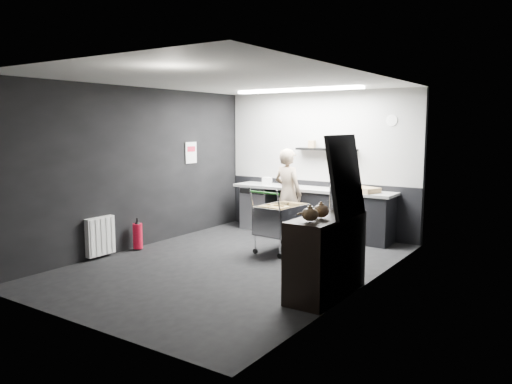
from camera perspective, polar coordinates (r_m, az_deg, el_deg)
The scene contains 22 objects.
floor at distance 7.56m, azimuth -2.44°, elevation -8.21°, with size 5.50×5.50×0.00m, color black.
ceiling at distance 7.30m, azimuth -2.56°, elevation 12.63°, with size 5.50×5.50×0.00m, color silver.
wall_back at distance 9.65m, azimuth 7.27°, elevation 3.32°, with size 5.50×5.50×0.00m, color black.
wall_front at distance 5.37m, azimuth -20.22°, elevation -0.46°, with size 5.50×5.50×0.00m, color black.
wall_left at distance 8.64m, azimuth -13.24°, elevation 2.69°, with size 5.50×5.50×0.00m, color black.
wall_right at distance 6.33m, azimuth 12.22°, elevation 1.00°, with size 5.50×5.50×0.00m, color black.
kitchen_wall_panel at distance 9.61m, azimuth 7.26°, elevation 6.29°, with size 3.95×0.02×1.70m, color #B1B1AC.
dado_panel at distance 9.73m, azimuth 7.13°, elevation -1.68°, with size 3.95×0.02×1.00m, color black.
floating_shelf at distance 9.43m, azimuth 8.02°, elevation 4.86°, with size 1.20×0.22×0.04m, color black.
wall_clock at distance 9.05m, azimuth 15.27°, elevation 7.91°, with size 0.20×0.20×0.03m, color white.
poster at distance 9.55m, azimuth -7.45°, elevation 4.48°, with size 0.02×0.30×0.40m, color white.
poster_red_band at distance 9.54m, azimuth -7.43°, elevation 4.90°, with size 0.01×0.22×0.10m, color red.
radiator at distance 8.16m, azimuth -17.38°, elevation -4.84°, with size 0.10×0.50×0.60m, color white.
ceiling_strip at distance 8.85m, azimuth 4.73°, elevation 11.53°, with size 2.40×0.20×0.04m, color white.
prep_counter at distance 9.41m, azimuth 7.00°, elevation -2.26°, with size 3.20×0.61×0.90m.
person at distance 9.14m, azimuth 3.66°, elevation -0.19°, with size 0.60×0.39×1.65m, color beige.
shopping_cart at distance 8.21m, azimuth 2.92°, elevation -3.39°, with size 0.62×0.97×1.04m.
sideboard at distance 6.16m, azimuth 8.28°, elevation -6.02°, with size 0.56×1.30×1.95m.
fire_extinguisher at distance 8.55m, azimuth -13.37°, elevation -4.81°, with size 0.16×0.16×0.52m.
cardboard_box at distance 8.90m, azimuth 12.35°, elevation 0.24°, with size 0.45×0.34×0.09m, color tan.
pink_tub at distance 9.65m, azimuth 3.45°, elevation 1.36°, with size 0.22×0.22×0.22m, color silver.
white_container at distance 9.83m, azimuth 1.27°, elevation 1.26°, with size 0.17×0.13×0.15m, color white.
Camera 1 is at (4.33, -5.85, 2.06)m, focal length 35.00 mm.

